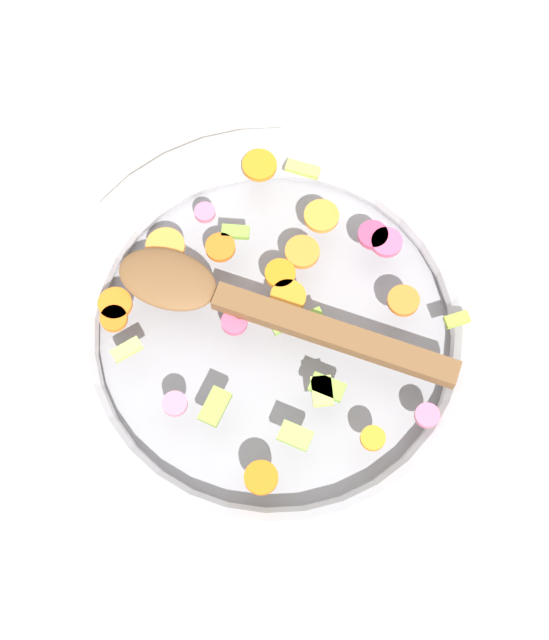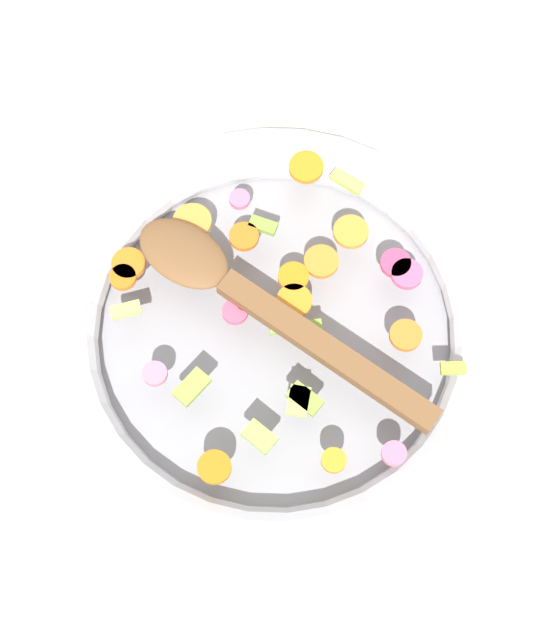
{
  "view_description": "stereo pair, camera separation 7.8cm",
  "coord_description": "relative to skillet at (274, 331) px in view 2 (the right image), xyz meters",
  "views": [
    {
      "loc": [
        0.19,
        0.2,
        0.78
      ],
      "look_at": [
        0.0,
        0.0,
        0.05
      ],
      "focal_mm": 50.0,
      "sensor_mm": 36.0,
      "label": 1
    },
    {
      "loc": [
        0.12,
        0.25,
        0.78
      ],
      "look_at": [
        0.0,
        0.0,
        0.05
      ],
      "focal_mm": 50.0,
      "sensor_mm": 36.0,
      "label": 2
    }
  ],
  "objects": [
    {
      "name": "ground_plane",
      "position": [
        0.0,
        0.0,
        -0.02
      ],
      "size": [
        4.0,
        4.0,
        0.0
      ],
      "primitive_type": "plane",
      "color": "beige"
    },
    {
      "name": "skillet",
      "position": [
        0.0,
        0.0,
        0.0
      ],
      "size": [
        0.42,
        0.42,
        0.05
      ],
      "color": "gray",
      "rests_on": "ground_plane"
    },
    {
      "name": "chopped_vegetables",
      "position": [
        -0.01,
        -0.02,
        0.03
      ],
      "size": [
        0.27,
        0.3,
        0.01
      ],
      "color": "orange",
      "rests_on": "skillet"
    },
    {
      "name": "wooden_spoon",
      "position": [
        0.01,
        -0.02,
        0.04
      ],
      "size": [
        0.18,
        0.29,
        0.01
      ],
      "color": "brown",
      "rests_on": "chopped_vegetables"
    }
  ]
}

